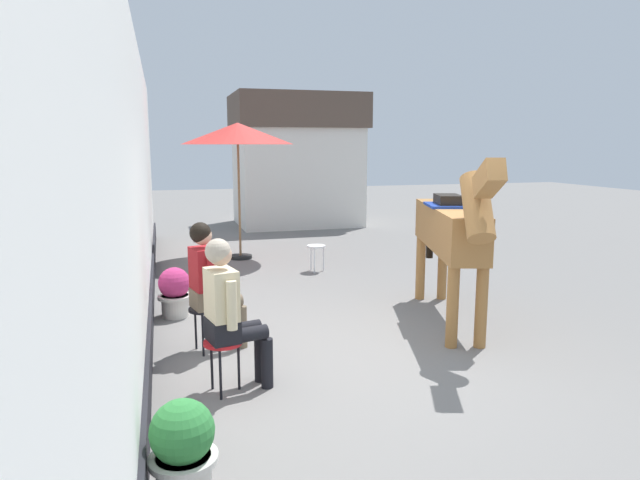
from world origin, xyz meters
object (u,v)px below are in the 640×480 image
Objects in this scene: saddled_horse_center at (451,230)px; cafe_parasol at (238,134)px; seated_visitor_near at (229,307)px; flower_planter_nearest at (183,448)px; flower_planter_farthest at (175,291)px; seated_visitor_far at (210,280)px; spare_stool_white at (316,249)px.

cafe_parasol is at bearing 112.25° from saddled_horse_center.
seated_visitor_near is at bearing -98.69° from cafe_parasol.
flower_planter_nearest is at bearing -100.54° from cafe_parasol.
flower_planter_farthest is (0.05, 3.86, 0.00)m from flower_planter_nearest.
flower_planter_nearest is at bearing -98.85° from seated_visitor_far.
saddled_horse_center is 1.13× the size of cafe_parasol.
saddled_horse_center is 4.56× the size of flower_planter_farthest.
seated_visitor_near is 2.17× the size of flower_planter_nearest.
seated_visitor_near is 1.07m from seated_visitor_far.
saddled_horse_center reaches higher than spare_stool_white.
seated_visitor_near is 1.59m from flower_planter_nearest.
seated_visitor_near is at bearing -80.22° from flower_planter_farthest.
flower_planter_nearest is at bearing -107.77° from seated_visitor_near.
seated_visitor_near is at bearing -86.09° from seated_visitor_far.
flower_planter_nearest is 0.25× the size of cafe_parasol.
flower_planter_farthest is at bearing -140.45° from spare_stool_white.
flower_planter_farthest is (-0.34, 1.34, -0.44)m from seated_visitor_far.
seated_visitor_near is 6.18m from cafe_parasol.
seated_visitor_far is 2.92m from saddled_horse_center.
seated_visitor_far is at bearing -101.42° from cafe_parasol.
cafe_parasol is (0.90, 5.91, 1.59)m from seated_visitor_near.
saddled_horse_center is 6.35× the size of spare_stool_white.
seated_visitor_near and seated_visitor_far have the same top height.
cafe_parasol is (-1.91, 4.68, 1.20)m from saddled_horse_center.
saddled_horse_center is at bearing 23.55° from seated_visitor_near.
seated_visitor_far is 2.59m from flower_planter_nearest.
flower_planter_farthest reaches higher than spare_stool_white.
saddled_horse_center is 4.56× the size of flower_planter_nearest.
saddled_horse_center reaches higher than seated_visitor_far.
seated_visitor_near is 4.87m from spare_stool_white.
cafe_parasol reaches higher than seated_visitor_far.
seated_visitor_far reaches higher than flower_planter_farthest.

